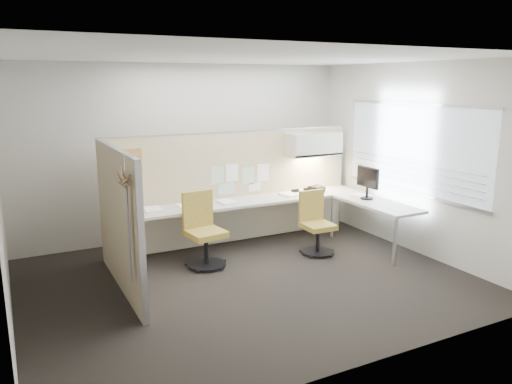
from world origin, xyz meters
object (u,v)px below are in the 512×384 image
chair_right (316,225)px  phone (317,189)px  chair_left (203,232)px  monitor (368,181)px  desk (270,208)px

chair_right → phone: bearing=57.1°
chair_left → monitor: bearing=-13.8°
chair_left → chair_right: (1.68, -0.28, -0.05)m
monitor → phone: bearing=28.0°
chair_left → desk: bearing=8.1°
phone → desk: bearing=170.0°
chair_right → phone: chair_right is taller
chair_left → phone: chair_left is taller
desk → chair_right: size_ratio=4.35×
chair_left → monitor: (2.60, -0.30, 0.54)m
desk → monitor: monitor is taller
chair_right → monitor: (0.92, -0.03, 0.59)m
desk → phone: (0.95, 0.11, 0.18)m
desk → chair_right: bearing=-53.9°
chair_left → chair_right: bearing=-16.5°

